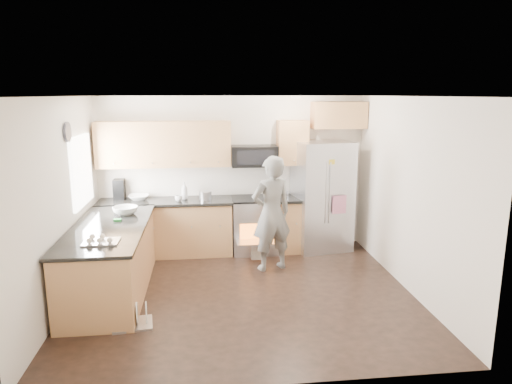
{
  "coord_description": "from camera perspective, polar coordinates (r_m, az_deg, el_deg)",
  "views": [
    {
      "loc": [
        -0.47,
        -5.69,
        2.63
      ],
      "look_at": [
        0.23,
        0.5,
        1.29
      ],
      "focal_mm": 32.0,
      "sensor_mm": 36.0,
      "label": 1
    }
  ],
  "objects": [
    {
      "name": "back_cabinet_run",
      "position": [
        7.62,
        -7.2,
        -0.55
      ],
      "size": [
        4.45,
        0.64,
        2.5
      ],
      "color": "#BB7C4B",
      "rests_on": "ground"
    },
    {
      "name": "ground",
      "position": [
        6.28,
        -1.64,
        -12.57
      ],
      "size": [
        4.5,
        4.5,
        0.0
      ],
      "primitive_type": "plane",
      "color": "black",
      "rests_on": "ground"
    },
    {
      "name": "peninsula",
      "position": [
        6.45,
        -17.69,
        -8.05
      ],
      "size": [
        0.96,
        2.36,
        1.04
      ],
      "color": "#BB7C4B",
      "rests_on": "ground"
    },
    {
      "name": "dish_rack",
      "position": [
        5.66,
        -15.17,
        -15.14
      ],
      "size": [
        0.48,
        0.41,
        0.27
      ],
      "rotation": [
        0.0,
        0.0,
        0.13
      ],
      "color": "#B7B7BC",
      "rests_on": "ground"
    },
    {
      "name": "room_shell",
      "position": [
        5.8,
        -2.11,
        2.69
      ],
      "size": [
        4.54,
        4.04,
        2.62
      ],
      "color": "white",
      "rests_on": "ground"
    },
    {
      "name": "person",
      "position": [
        6.84,
        1.95,
        -2.71
      ],
      "size": [
        0.74,
        0.59,
        1.75
      ],
      "primitive_type": "imported",
      "rotation": [
        0.0,
        0.0,
        3.45
      ],
      "color": "gray",
      "rests_on": "ground"
    },
    {
      "name": "stove_range",
      "position": [
        7.68,
        -0.14,
        -2.56
      ],
      "size": [
        0.76,
        0.97,
        1.79
      ],
      "color": "#B7B7BC",
      "rests_on": "ground"
    },
    {
      "name": "refrigerator",
      "position": [
        7.83,
        8.25,
        -0.5
      ],
      "size": [
        1.02,
        0.85,
        1.86
      ],
      "rotation": [
        0.0,
        0.0,
        0.17
      ],
      "color": "#B7B7BC",
      "rests_on": "ground"
    }
  ]
}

